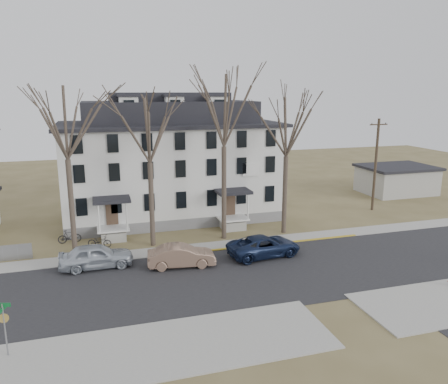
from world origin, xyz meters
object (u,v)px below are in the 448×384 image
object	(u,v)px
tree_far_left	(64,117)
bicycle_right	(70,237)
street_sign	(4,322)
car_tan	(181,256)
boarding_house	(171,162)
bicycle_left	(100,242)
utility_pole_far	(376,164)
car_silver	(96,256)
tree_mid_left	(149,126)
car_navy	(264,246)
tree_mid_right	(287,123)
tree_center	(224,105)

from	to	relation	value
tree_far_left	bicycle_right	bearing A→B (deg)	101.61
street_sign	car_tan	bearing A→B (deg)	54.93
boarding_house	bicycle_left	world-z (taller)	boarding_house
utility_pole_far	car_silver	xyz separation A→B (m)	(-27.94, -7.77, -4.04)
boarding_house	bicycle_left	bearing A→B (deg)	-133.51
bicycle_left	boarding_house	bearing A→B (deg)	-24.90
tree_mid_left	car_navy	world-z (taller)	tree_mid_left
tree_far_left	car_tan	world-z (taller)	tree_far_left
utility_pole_far	car_silver	distance (m)	29.28
tree_far_left	tree_mid_right	size ratio (longest dim) A/B	1.08
street_sign	tree_center	bearing A→B (deg)	57.54
car_navy	bicycle_left	bearing A→B (deg)	59.04
tree_mid_left	bicycle_right	distance (m)	11.39
car_silver	bicycle_right	xyz separation A→B (m)	(-2.05, 5.94, -0.31)
boarding_house	street_sign	size ratio (longest dim) A/B	7.55
tree_far_left	car_tan	xyz separation A→B (m)	(7.35, -5.05, -9.56)
tree_center	bicycle_left	bearing A→B (deg)	176.50
bicycle_right	street_sign	distance (m)	15.90
car_navy	street_sign	xyz separation A→B (m)	(-16.31, -8.52, 1.03)
boarding_house	car_tan	distance (m)	14.08
street_sign	car_silver	bearing A→B (deg)	82.10
tree_mid_right	bicycle_left	size ratio (longest dim) A/B	6.75
tree_mid_right	bicycle_left	world-z (taller)	tree_mid_right
bicycle_left	car_tan	bearing A→B (deg)	-117.30
tree_mid_left	tree_mid_right	xyz separation A→B (m)	(11.50, 0.00, 0.00)
tree_far_left	tree_mid_right	bearing A→B (deg)	0.00
car_silver	car_tan	bearing A→B (deg)	-105.85
car_navy	bicycle_left	distance (m)	13.07
tree_mid_left	street_sign	size ratio (longest dim) A/B	4.63
car_tan	bicycle_left	bearing A→B (deg)	50.36
tree_mid_left	car_tan	size ratio (longest dim) A/B	2.68
utility_pole_far	car_navy	world-z (taller)	utility_pole_far
tree_mid_left	boarding_house	bearing A→B (deg)	69.80
tree_center	tree_mid_right	xyz separation A→B (m)	(5.50, 0.00, -1.48)
boarding_house	bicycle_right	distance (m)	12.11
tree_mid_left	car_silver	bearing A→B (deg)	-141.21
car_silver	bicycle_left	xyz separation A→B (m)	(0.28, 4.19, -0.37)
utility_pole_far	bicycle_right	bearing A→B (deg)	-176.52
tree_mid_left	tree_mid_right	distance (m)	11.50
tree_far_left	car_silver	world-z (taller)	tree_far_left
utility_pole_far	street_sign	xyz separation A→B (m)	(-32.08, -17.53, -3.10)
tree_center	street_sign	world-z (taller)	tree_center
tree_mid_right	car_silver	distance (m)	18.52
bicycle_right	street_sign	xyz separation A→B (m)	(-2.09, -15.71, 1.26)
tree_mid_right	boarding_house	bearing A→B (deg)	136.19
tree_center	bicycle_left	size ratio (longest dim) A/B	7.79
car_tan	tree_center	bearing A→B (deg)	-36.38
tree_center	street_sign	xyz separation A→B (m)	(-14.58, -13.33, -9.28)
tree_center	utility_pole_far	bearing A→B (deg)	13.50
car_navy	bicycle_left	world-z (taller)	car_navy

